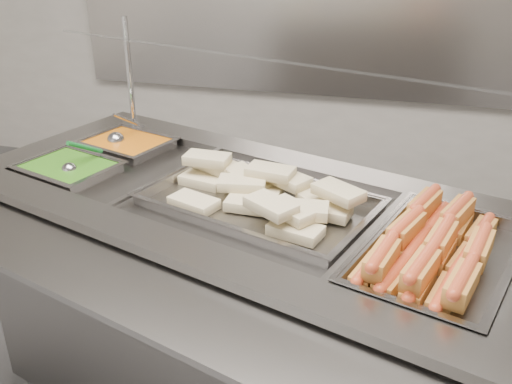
% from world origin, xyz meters
% --- Properties ---
extents(steam_counter, '(1.92, 1.28, 0.84)m').
position_xyz_m(steam_counter, '(0.11, 0.48, 0.42)').
color(steam_counter, slate).
rests_on(steam_counter, ground).
extents(tray_rail, '(1.68, 0.83, 0.05)m').
position_xyz_m(tray_rail, '(-0.04, 0.02, 0.80)').
color(tray_rail, gray).
rests_on(tray_rail, steam_counter).
extents(sneeze_guard, '(1.55, 0.74, 0.41)m').
position_xyz_m(sneeze_guard, '(0.17, 0.67, 1.18)').
color(sneeze_guard, silver).
rests_on(sneeze_guard, steam_counter).
extents(pan_hotdogs, '(0.46, 0.59, 0.09)m').
position_xyz_m(pan_hotdogs, '(0.67, 0.30, 0.80)').
color(pan_hotdogs, gray).
rests_on(pan_hotdogs, steam_counter).
extents(pan_wraps, '(0.72, 0.55, 0.07)m').
position_xyz_m(pan_wraps, '(0.16, 0.46, 0.82)').
color(pan_wraps, gray).
rests_on(pan_wraps, steam_counter).
extents(pan_beans, '(0.34, 0.30, 0.09)m').
position_xyz_m(pan_beans, '(-0.42, 0.79, 0.80)').
color(pan_beans, gray).
rests_on(pan_beans, steam_counter).
extents(pan_peas, '(0.34, 0.30, 0.09)m').
position_xyz_m(pan_peas, '(-0.51, 0.54, 0.80)').
color(pan_peas, gray).
rests_on(pan_peas, steam_counter).
extents(hotdogs_in_buns, '(0.36, 0.53, 0.11)m').
position_xyz_m(hotdogs_in_buns, '(0.64, 0.30, 0.85)').
color(hotdogs_in_buns, '#A65922').
rests_on(hotdogs_in_buns, pan_hotdogs).
extents(tortilla_wraps, '(0.60, 0.43, 0.09)m').
position_xyz_m(tortilla_wraps, '(0.17, 0.49, 0.86)').
color(tortilla_wraps, beige).
rests_on(tortilla_wraps, pan_wraps).
extents(ladle, '(0.08, 0.18, 0.14)m').
position_xyz_m(ladle, '(-0.46, 0.79, 0.85)').
color(ladle, '#B0AFB4').
rests_on(ladle, pan_beans).
extents(serving_spoon, '(0.08, 0.17, 0.12)m').
position_xyz_m(serving_spoon, '(-0.48, 0.52, 0.85)').
color(serving_spoon, '#B0AFB4').
rests_on(serving_spoon, pan_peas).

